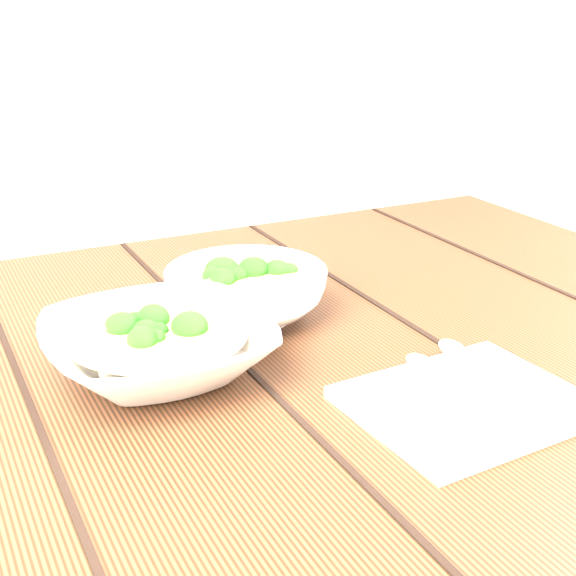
{
  "coord_description": "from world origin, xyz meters",
  "views": [
    {
      "loc": [
        -0.3,
        -0.68,
        1.1
      ],
      "look_at": [
        0.05,
        0.02,
        0.8
      ],
      "focal_mm": 50.0,
      "sensor_mm": 36.0,
      "label": 1
    }
  ],
  "objects_px": {
    "table": "(251,449)",
    "soup_bowl_back": "(246,291)",
    "napkin": "(467,403)",
    "trivet": "(243,309)",
    "soup_bowl_front": "(158,346)"
  },
  "relations": [
    {
      "from": "table",
      "to": "soup_bowl_back",
      "type": "xyz_separation_m",
      "value": [
        0.03,
        0.07,
        0.15
      ]
    },
    {
      "from": "table",
      "to": "napkin",
      "type": "height_order",
      "value": "napkin"
    },
    {
      "from": "trivet",
      "to": "napkin",
      "type": "distance_m",
      "value": 0.28
    },
    {
      "from": "table",
      "to": "trivet",
      "type": "distance_m",
      "value": 0.15
    },
    {
      "from": "soup_bowl_back",
      "to": "trivet",
      "type": "relative_size",
      "value": 2.15
    },
    {
      "from": "soup_bowl_front",
      "to": "napkin",
      "type": "bearing_deg",
      "value": -40.39
    },
    {
      "from": "soup_bowl_front",
      "to": "trivet",
      "type": "xyz_separation_m",
      "value": [
        0.12,
        0.08,
        -0.01
      ]
    },
    {
      "from": "soup_bowl_front",
      "to": "trivet",
      "type": "bearing_deg",
      "value": 33.43
    },
    {
      "from": "soup_bowl_front",
      "to": "table",
      "type": "bearing_deg",
      "value": 8.04
    },
    {
      "from": "trivet",
      "to": "soup_bowl_back",
      "type": "bearing_deg",
      "value": 45.59
    },
    {
      "from": "napkin",
      "to": "soup_bowl_back",
      "type": "bearing_deg",
      "value": 104.55
    },
    {
      "from": "soup_bowl_front",
      "to": "napkin",
      "type": "relative_size",
      "value": 1.09
    },
    {
      "from": "table",
      "to": "soup_bowl_front",
      "type": "bearing_deg",
      "value": -171.96
    },
    {
      "from": "soup_bowl_front",
      "to": "napkin",
      "type": "distance_m",
      "value": 0.29
    },
    {
      "from": "table",
      "to": "soup_bowl_front",
      "type": "relative_size",
      "value": 5.65
    }
  ]
}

